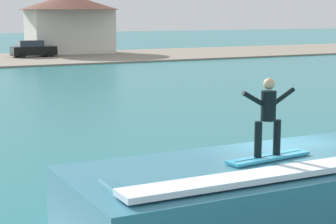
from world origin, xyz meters
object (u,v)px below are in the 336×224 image
(car_far_shore, at_px, (33,49))
(house_gabled_white, at_px, (69,18))
(surfer, at_px, (268,113))
(surfboard, at_px, (269,157))
(wave_crest, at_px, (263,191))

(car_far_shore, bearing_deg, house_gabled_white, 36.98)
(surfer, xyz_separation_m, car_far_shore, (8.30, 50.97, -1.57))
(surfboard, distance_m, house_gabled_white, 56.69)
(surfboard, height_order, car_far_shore, car_far_shore)
(wave_crest, relative_size, surfboard, 4.09)
(wave_crest, bearing_deg, car_far_shore, 80.86)
(surfboard, relative_size, car_far_shore, 0.47)
(house_gabled_white, bearing_deg, surfer, -103.88)
(wave_crest, height_order, surfboard, surfboard)
(wave_crest, distance_m, surfboard, 0.91)
(house_gabled_white, bearing_deg, car_far_shore, -143.02)
(wave_crest, bearing_deg, surfer, -115.75)
(car_far_shore, relative_size, house_gabled_white, 0.40)
(wave_crest, xyz_separation_m, surfboard, (-0.12, -0.32, 0.84))
(car_far_shore, height_order, house_gabled_white, house_gabled_white)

